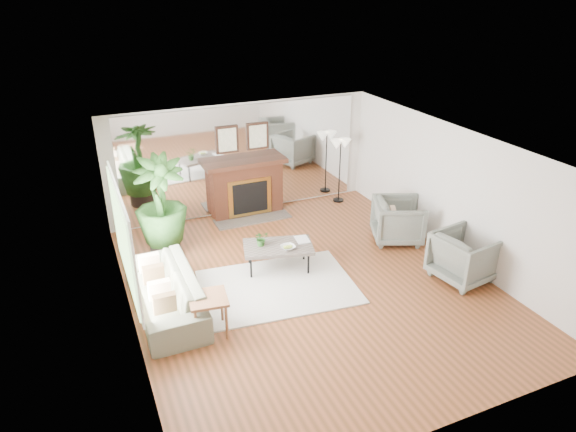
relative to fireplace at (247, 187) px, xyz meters
name	(u,v)px	position (x,y,z in m)	size (l,w,h in m)	color
ground	(309,284)	(0.00, -3.26, -0.66)	(7.00, 7.00, 0.00)	brown
wall_left	(125,256)	(-2.99, -3.26, 0.59)	(0.02, 7.00, 2.50)	silver
wall_right	(454,193)	(2.99, -3.26, 0.59)	(0.02, 7.00, 2.50)	silver
wall_back	(243,159)	(0.00, 0.23, 0.59)	(6.00, 0.02, 2.50)	silver
mirror_panel	(243,159)	(0.00, 0.21, 0.59)	(5.40, 0.04, 2.40)	silver
window_panel	(123,238)	(-2.96, -2.86, 0.69)	(0.04, 2.40, 1.50)	#B2E09E
fireplace	(247,187)	(0.00, 0.00, 0.00)	(1.85, 0.83, 2.05)	brown
area_rug	(278,287)	(-0.54, -3.13, -0.65)	(2.63, 1.88, 0.03)	beige
coffee_table	(278,247)	(-0.30, -2.55, -0.20)	(1.40, 1.04, 0.50)	#5F544B
sofa	(165,291)	(-2.45, -3.01, -0.32)	(2.35, 0.92, 0.69)	slate
armchair_back	(398,220)	(2.39, -2.44, -0.22)	(0.94, 0.97, 0.88)	gray
armchair_front	(464,257)	(2.60, -4.16, -0.21)	(0.95, 0.98, 0.89)	gray
side_table	(208,303)	(-1.96, -3.87, -0.13)	(0.63, 0.63, 0.64)	brown
potted_ficus	(161,205)	(-2.10, -1.17, 0.41)	(1.01, 1.01, 2.00)	black
floor_lamp	(341,149)	(2.27, -0.16, 0.65)	(0.50, 0.28, 1.53)	black
tabletop_plant	(261,238)	(-0.58, -2.43, -0.02)	(0.25, 0.22, 0.28)	#326625
fruit_bowl	(288,247)	(-0.19, -2.75, -0.13)	(0.25, 0.25, 0.06)	brown
book	(296,240)	(0.07, -2.53, -0.15)	(0.24, 0.32, 0.02)	brown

